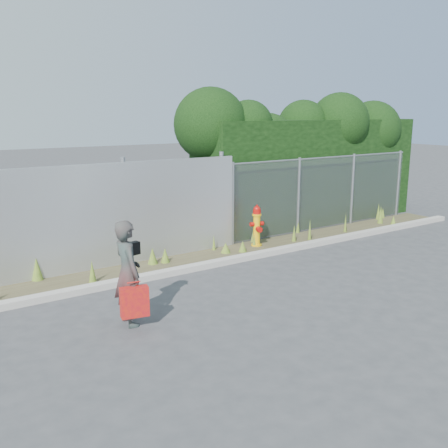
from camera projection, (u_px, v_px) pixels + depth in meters
ground at (279, 287)px, 9.35m from camera, size 80.00×80.00×0.00m
curb at (225, 261)px, 10.79m from camera, size 16.00×0.22×0.12m
weed_strip at (192, 255)px, 11.07m from camera, size 16.00×1.31×0.54m
corrugated_fence at (53, 223)px, 9.75m from camera, size 8.50×0.21×2.30m
chainlink_fence at (326, 192)px, 13.88m from camera, size 6.50×0.07×2.05m
hedge at (306, 151)px, 14.57m from camera, size 7.93×2.24×3.85m
fire_hydrant at (257, 226)px, 12.10m from camera, size 0.35×0.31×1.03m
woman at (128, 273)px, 7.59m from camera, size 0.41×0.61×1.64m
red_tote_bag at (135, 302)px, 7.46m from camera, size 0.42×0.15×0.55m
black_shoulder_bag at (131, 249)px, 7.67m from camera, size 0.27×0.11×0.20m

